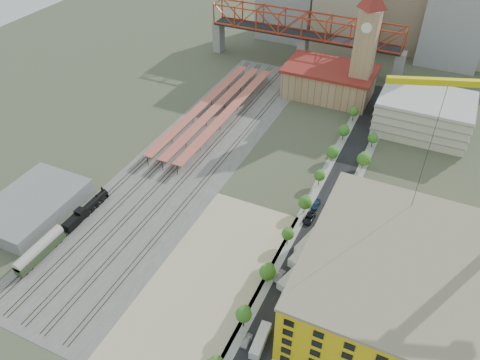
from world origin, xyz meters
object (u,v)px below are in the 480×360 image
at_px(site_trailer_b, 291,278).
at_px(site_trailer_c, 302,254).
at_px(construction_building, 399,285).
at_px(locomotive, 88,209).
at_px(site_trailer_d, 308,242).
at_px(car_0, 247,341).
at_px(coach, 40,250).
at_px(site_trailer_a, 260,340).
at_px(clock_tower, 367,38).

distance_m(site_trailer_b, site_trailer_c, 9.13).
bearing_deg(construction_building, site_trailer_c, 164.76).
distance_m(locomotive, site_trailer_d, 67.80).
relative_size(locomotive, site_trailer_b, 2.22).
bearing_deg(site_trailer_d, site_trailer_b, -75.94).
bearing_deg(site_trailer_c, car_0, -81.09).
height_order(coach, site_trailer_a, coach).
bearing_deg(car_0, site_trailer_a, 21.71).
height_order(locomotive, car_0, locomotive).
relative_size(coach, site_trailer_d, 1.63).
height_order(site_trailer_b, site_trailer_d, site_trailer_d).
distance_m(construction_building, site_trailer_b, 27.33).
distance_m(locomotive, car_0, 66.18).
bearing_deg(site_trailer_d, site_trailer_c, -75.94).
xyz_separation_m(coach, site_trailer_a, (66.00, 0.87, -1.52)).
height_order(coach, site_trailer_d, coach).
height_order(clock_tower, coach, clock_tower).
bearing_deg(site_trailer_a, site_trailer_b, 86.54).
height_order(clock_tower, site_trailer_b, clock_tower).
bearing_deg(site_trailer_c, coach, -140.66).
bearing_deg(car_0, construction_building, 40.81).
distance_m(construction_building, site_trailer_d, 29.73).
distance_m(site_trailer_b, car_0, 21.91).
distance_m(clock_tower, site_trailer_a, 125.92).
relative_size(clock_tower, site_trailer_b, 5.76).
relative_size(clock_tower, locomotive, 2.60).
relative_size(site_trailer_c, car_0, 2.49).
relative_size(site_trailer_c, site_trailer_d, 1.01).
bearing_deg(site_trailer_d, coach, -137.68).
relative_size(coach, site_trailer_a, 1.81).
xyz_separation_m(clock_tower, site_trailer_d, (8.00, -88.02, -27.30)).
distance_m(coach, site_trailer_b, 69.42).
relative_size(locomotive, site_trailer_c, 1.95).
bearing_deg(site_trailer_a, locomotive, 160.38).
bearing_deg(construction_building, site_trailer_d, 155.27).
relative_size(construction_building, site_trailer_a, 5.48).
xyz_separation_m(site_trailer_b, site_trailer_c, (0.00, 9.13, 0.17)).
relative_size(site_trailer_a, site_trailer_d, 0.90).
relative_size(construction_building, locomotive, 2.53).
relative_size(construction_building, site_trailer_d, 4.96).
bearing_deg(locomotive, site_trailer_c, 9.13).
bearing_deg(clock_tower, site_trailer_b, -85.52).
height_order(site_trailer_b, site_trailer_c, site_trailer_c).
xyz_separation_m(construction_building, site_trailer_b, (-26.00, -2.04, -8.17)).
bearing_deg(clock_tower, locomotive, -119.26).
distance_m(coach, site_trailer_c, 72.76).
relative_size(coach, site_trailer_b, 1.85).
bearing_deg(site_trailer_b, locomotive, -161.03).
height_order(coach, car_0, coach).
height_order(site_trailer_c, car_0, site_trailer_c).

